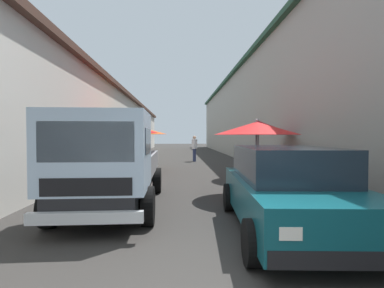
{
  "coord_description": "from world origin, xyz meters",
  "views": [
    {
      "loc": [
        -2.27,
        0.37,
        1.64
      ],
      "look_at": [
        8.89,
        -0.17,
        1.33
      ],
      "focal_mm": 26.69,
      "sensor_mm": 36.0,
      "label": 1
    }
  ],
  "objects_px": {
    "delivery_truck": "(108,166)",
    "fruit_stall_mid_lane": "(133,137)",
    "fruit_stall_far_right": "(143,137)",
    "hatchback_car": "(287,188)",
    "parked_scooter": "(146,155)",
    "fruit_stall_near_left": "(258,134)",
    "vendor_by_crates": "(194,147)",
    "fruit_stall_near_right": "(257,138)"
  },
  "relations": [
    {
      "from": "fruit_stall_far_right",
      "to": "delivery_truck",
      "type": "relative_size",
      "value": 0.49
    },
    {
      "from": "delivery_truck",
      "to": "vendor_by_crates",
      "type": "bearing_deg",
      "value": -11.31
    },
    {
      "from": "fruit_stall_mid_lane",
      "to": "delivery_truck",
      "type": "relative_size",
      "value": 0.44
    },
    {
      "from": "fruit_stall_near_left",
      "to": "hatchback_car",
      "type": "height_order",
      "value": "fruit_stall_near_left"
    },
    {
      "from": "fruit_stall_near_right",
      "to": "vendor_by_crates",
      "type": "xyz_separation_m",
      "value": [
        10.85,
        1.05,
        -0.64
      ]
    },
    {
      "from": "fruit_stall_mid_lane",
      "to": "fruit_stall_far_right",
      "type": "height_order",
      "value": "fruit_stall_mid_lane"
    },
    {
      "from": "fruit_stall_far_right",
      "to": "hatchback_car",
      "type": "relative_size",
      "value": 0.6
    },
    {
      "from": "hatchback_car",
      "to": "vendor_by_crates",
      "type": "height_order",
      "value": "vendor_by_crates"
    },
    {
      "from": "fruit_stall_mid_lane",
      "to": "fruit_stall_far_right",
      "type": "distance_m",
      "value": 2.52
    },
    {
      "from": "fruit_stall_mid_lane",
      "to": "delivery_truck",
      "type": "distance_m",
      "value": 5.61
    },
    {
      "from": "delivery_truck",
      "to": "vendor_by_crates",
      "type": "distance_m",
      "value": 12.7
    },
    {
      "from": "fruit_stall_far_right",
      "to": "vendor_by_crates",
      "type": "relative_size",
      "value": 1.46
    },
    {
      "from": "hatchback_car",
      "to": "delivery_truck",
      "type": "xyz_separation_m",
      "value": [
        1.07,
        3.32,
        0.3
      ]
    },
    {
      "from": "hatchback_car",
      "to": "parked_scooter",
      "type": "bearing_deg",
      "value": 16.4
    },
    {
      "from": "hatchback_car",
      "to": "vendor_by_crates",
      "type": "xyz_separation_m",
      "value": [
        13.52,
        0.83,
        0.22
      ]
    },
    {
      "from": "hatchback_car",
      "to": "delivery_truck",
      "type": "relative_size",
      "value": 0.81
    },
    {
      "from": "fruit_stall_mid_lane",
      "to": "hatchback_car",
      "type": "relative_size",
      "value": 0.55
    },
    {
      "from": "fruit_stall_far_right",
      "to": "parked_scooter",
      "type": "xyz_separation_m",
      "value": [
        4.0,
        0.28,
        -1.17
      ]
    },
    {
      "from": "fruit_stall_mid_lane",
      "to": "parked_scooter",
      "type": "relative_size",
      "value": 1.33
    },
    {
      "from": "fruit_stall_near_left",
      "to": "parked_scooter",
      "type": "bearing_deg",
      "value": 34.19
    },
    {
      "from": "fruit_stall_far_right",
      "to": "parked_scooter",
      "type": "bearing_deg",
      "value": 3.97
    },
    {
      "from": "fruit_stall_mid_lane",
      "to": "hatchback_car",
      "type": "height_order",
      "value": "fruit_stall_mid_lane"
    },
    {
      "from": "fruit_stall_mid_lane",
      "to": "fruit_stall_near_right",
      "type": "relative_size",
      "value": 0.97
    },
    {
      "from": "delivery_truck",
      "to": "fruit_stall_far_right",
      "type": "bearing_deg",
      "value": 1.95
    },
    {
      "from": "fruit_stall_near_left",
      "to": "vendor_by_crates",
      "type": "bearing_deg",
      "value": 14.26
    },
    {
      "from": "fruit_stall_near_right",
      "to": "hatchback_car",
      "type": "distance_m",
      "value": 2.81
    },
    {
      "from": "delivery_truck",
      "to": "fruit_stall_mid_lane",
      "type": "bearing_deg",
      "value": 3.75
    },
    {
      "from": "fruit_stall_far_right",
      "to": "parked_scooter",
      "type": "distance_m",
      "value": 4.18
    },
    {
      "from": "fruit_stall_far_right",
      "to": "fruit_stall_near_right",
      "type": "bearing_deg",
      "value": -149.53
    },
    {
      "from": "fruit_stall_near_right",
      "to": "fruit_stall_mid_lane",
      "type": "bearing_deg",
      "value": 44.57
    },
    {
      "from": "fruit_stall_far_right",
      "to": "hatchback_car",
      "type": "xyz_separation_m",
      "value": [
        -9.16,
        -3.6,
        -0.88
      ]
    },
    {
      "from": "vendor_by_crates",
      "to": "parked_scooter",
      "type": "relative_size",
      "value": 1.0
    },
    {
      "from": "fruit_stall_near_left",
      "to": "vendor_by_crates",
      "type": "xyz_separation_m",
      "value": [
        7.73,
        1.97,
        -0.77
      ]
    },
    {
      "from": "fruit_stall_near_left",
      "to": "hatchback_car",
      "type": "xyz_separation_m",
      "value": [
        -5.79,
        1.14,
        -0.99
      ]
    },
    {
      "from": "delivery_truck",
      "to": "hatchback_car",
      "type": "bearing_deg",
      "value": -107.82
    },
    {
      "from": "hatchback_car",
      "to": "delivery_truck",
      "type": "bearing_deg",
      "value": 72.18
    },
    {
      "from": "fruit_stall_far_right",
      "to": "delivery_truck",
      "type": "distance_m",
      "value": 8.12
    },
    {
      "from": "hatchback_car",
      "to": "fruit_stall_far_right",
      "type": "bearing_deg",
      "value": 21.43
    },
    {
      "from": "vendor_by_crates",
      "to": "parked_scooter",
      "type": "height_order",
      "value": "vendor_by_crates"
    },
    {
      "from": "fruit_stall_near_left",
      "to": "fruit_stall_near_right",
      "type": "relative_size",
      "value": 1.08
    },
    {
      "from": "vendor_by_crates",
      "to": "hatchback_car",
      "type": "bearing_deg",
      "value": -176.49
    },
    {
      "from": "fruit_stall_near_left",
      "to": "fruit_stall_near_right",
      "type": "bearing_deg",
      "value": 163.68
    }
  ]
}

